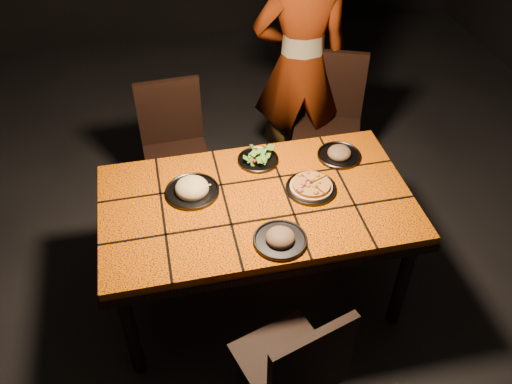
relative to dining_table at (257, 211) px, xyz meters
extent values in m
cube|color=black|center=(0.00, 0.00, -0.69)|extent=(6.00, 7.00, 0.04)
cube|color=#E36407|center=(0.00, 0.00, 0.05)|extent=(1.60, 0.90, 0.05)
cube|color=black|center=(0.00, 0.00, 0.01)|extent=(1.62, 0.92, 0.04)
cylinder|color=black|center=(-0.72, -0.37, -0.34)|extent=(0.07, 0.07, 0.66)
cylinder|color=black|center=(0.72, -0.37, -0.34)|extent=(0.07, 0.07, 0.66)
cylinder|color=black|center=(-0.72, 0.37, -0.34)|extent=(0.07, 0.07, 0.66)
cylinder|color=black|center=(0.72, 0.37, -0.34)|extent=(0.07, 0.07, 0.66)
cube|color=black|center=(-0.03, -0.74, -0.24)|extent=(0.50, 0.50, 0.04)
cube|color=black|center=(0.03, -0.92, -0.01)|extent=(0.39, 0.15, 0.44)
cylinder|color=black|center=(0.08, -0.54, -0.47)|extent=(0.03, 0.03, 0.41)
cylinder|color=black|center=(-0.23, -0.64, -0.47)|extent=(0.03, 0.03, 0.41)
cube|color=black|center=(-0.35, 0.82, -0.23)|extent=(0.43, 0.43, 0.04)
cube|color=black|center=(-0.36, 1.00, 0.02)|extent=(0.41, 0.06, 0.45)
cylinder|color=black|center=(-0.51, 0.64, -0.46)|extent=(0.04, 0.04, 0.42)
cylinder|color=black|center=(-0.18, 0.66, -0.46)|extent=(0.04, 0.04, 0.42)
cylinder|color=black|center=(-0.52, 0.98, -0.46)|extent=(0.04, 0.04, 0.42)
cylinder|color=black|center=(-0.19, 0.99, -0.46)|extent=(0.04, 0.04, 0.42)
cube|color=black|center=(0.67, 0.83, -0.19)|extent=(0.58, 0.58, 0.04)
cube|color=black|center=(0.74, 1.02, 0.07)|extent=(0.43, 0.20, 0.49)
cylinder|color=black|center=(0.44, 0.73, -0.44)|extent=(0.04, 0.04, 0.46)
cylinder|color=black|center=(0.77, 0.60, -0.44)|extent=(0.04, 0.04, 0.46)
cylinder|color=black|center=(0.57, 1.07, -0.44)|extent=(0.04, 0.04, 0.46)
cylinder|color=black|center=(0.90, 0.93, -0.44)|extent=(0.04, 0.04, 0.46)
imported|color=brown|center=(0.53, 1.07, 0.20)|extent=(0.69, 0.50, 1.75)
cylinder|color=#323136|center=(0.30, 0.02, 0.08)|extent=(0.27, 0.27, 0.01)
torus|color=#323136|center=(0.30, 0.02, 0.09)|extent=(0.27, 0.27, 0.01)
cylinder|color=tan|center=(0.30, 0.02, 0.10)|extent=(0.29, 0.29, 0.01)
cylinder|color=#C48B32|center=(0.30, 0.02, 0.11)|extent=(0.26, 0.26, 0.02)
cylinder|color=#323136|center=(-0.32, 0.12, 0.08)|extent=(0.28, 0.28, 0.01)
torus|color=#323136|center=(-0.32, 0.12, 0.09)|extent=(0.28, 0.28, 0.01)
ellipsoid|color=beige|center=(-0.32, 0.12, 0.11)|extent=(0.17, 0.17, 0.09)
cylinder|color=#323136|center=(0.08, 0.31, 0.08)|extent=(0.23, 0.23, 0.01)
torus|color=#323136|center=(0.08, 0.31, 0.09)|extent=(0.23, 0.23, 0.01)
cylinder|color=#323136|center=(0.05, -0.31, 0.08)|extent=(0.26, 0.26, 0.01)
torus|color=#323136|center=(0.05, -0.31, 0.09)|extent=(0.26, 0.26, 0.01)
ellipsoid|color=brown|center=(0.05, -0.31, 0.11)|extent=(0.15, 0.15, 0.08)
cylinder|color=#323136|center=(0.53, 0.25, 0.08)|extent=(0.24, 0.24, 0.01)
torus|color=#323136|center=(0.53, 0.25, 0.09)|extent=(0.25, 0.25, 0.01)
ellipsoid|color=brown|center=(0.53, 0.25, 0.11)|extent=(0.15, 0.15, 0.08)
camera|label=1|loc=(-0.44, -2.00, 1.97)|focal=38.00mm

